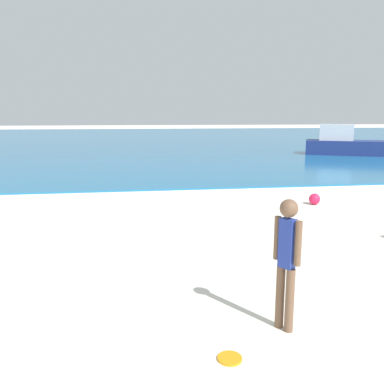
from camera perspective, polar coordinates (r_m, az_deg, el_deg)
water at (r=43.61m, az=-7.23°, el=7.48°), size 160.00×60.00×0.06m
person_standing at (r=4.92m, az=13.24°, el=-8.95°), size 0.24×0.32×1.61m
frisbee at (r=4.65m, az=5.36°, el=-22.37°), size 0.26×0.26×0.03m
boat_near at (r=27.45m, az=21.24°, el=6.31°), size 5.82×4.01×1.90m
beach_ball at (r=12.17m, az=16.92°, el=-0.96°), size 0.32×0.32×0.32m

